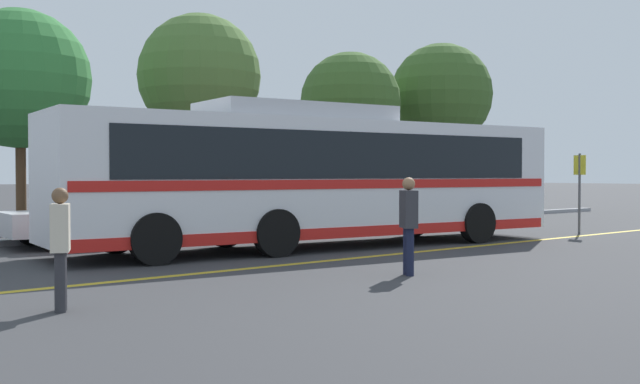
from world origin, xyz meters
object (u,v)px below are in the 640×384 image
bus_stop_sign (580,183)px  tree_2 (200,76)px  parked_car_3 (400,204)px  pedestrian_0 (60,242)px  transit_bus (319,175)px  tree_0 (20,79)px  parked_car_2 (277,208)px  tree_3 (350,103)px  pedestrian_1 (409,220)px  parked_car_1 (98,216)px  tree_1 (441,95)px

bus_stop_sign → tree_2: tree_2 is taller
parked_car_3 → pedestrian_0: 16.58m
tree_2 → transit_bus: bearing=-100.8°
bus_stop_sign → tree_0: 16.09m
parked_car_2 → tree_3: tree_3 is taller
transit_bus → tree_3: 14.06m
pedestrian_1 → parked_car_2: bearing=8.4°
parked_car_2 → pedestrian_0: bearing=-51.8°
parked_car_1 → parked_car_3: 10.54m
pedestrian_1 → tree_2: 13.72m
transit_bus → tree_0: 9.45m
parked_car_2 → parked_car_3: parked_car_2 is taller
parked_car_2 → parked_car_1: bearing=-92.8°
pedestrian_0 → tree_3: size_ratio=0.23×
pedestrian_0 → bus_stop_sign: size_ratio=0.68×
tree_0 → transit_bus: bearing=-62.2°
parked_car_1 → transit_bus: bearing=49.1°
pedestrian_1 → parked_car_3: bearing=-14.4°
pedestrian_0 → tree_1: tree_1 is taller
pedestrian_1 → tree_3: bearing=-8.2°
pedestrian_0 → pedestrian_1: pedestrian_1 is taller
transit_bus → parked_car_2: bearing=164.6°
parked_car_2 → pedestrian_1: bearing=-24.9°
bus_stop_sign → tree_1: (6.49, 10.84, 3.83)m
bus_stop_sign → parked_car_2: bearing=-123.2°
transit_bus → tree_2: size_ratio=1.86×
parked_car_3 → tree_3: tree_3 is taller
pedestrian_0 → tree_2: size_ratio=0.22×
parked_car_1 → tree_1: (18.46, 5.22, 4.58)m
transit_bus → parked_car_1: transit_bus is taller
tree_2 → tree_3: size_ratio=1.03×
bus_stop_sign → tree_0: size_ratio=0.36×
pedestrian_1 → tree_1: 21.95m
pedestrian_1 → bus_stop_sign: size_ratio=0.72×
parked_car_2 → pedestrian_0: pedestrian_0 is taller
pedestrian_0 → parked_car_2: bearing=155.2°
parked_car_2 → pedestrian_0: (-9.28, -7.98, 0.14)m
parked_car_2 → tree_0: 8.05m
pedestrian_0 → bus_stop_sign: bus_stop_sign is taller
parked_car_1 → parked_car_3: bearing=94.8°
bus_stop_sign → tree_1: size_ratio=0.30×
pedestrian_1 → bus_stop_sign: bearing=-43.3°
tree_1 → tree_3: (-4.93, 0.67, -0.62)m
parked_car_1 → tree_0: tree_0 is taller
parked_car_3 → transit_bus: bearing=-59.4°
tree_3 → parked_car_1: bearing=-156.5°
transit_bus → tree_1: 17.59m
parked_car_2 → bus_stop_sign: size_ratio=2.05×
pedestrian_0 → tree_1: (22.38, 13.23, 4.41)m
parked_car_2 → tree_1: (13.09, 5.24, 4.55)m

